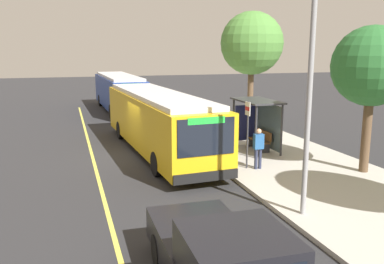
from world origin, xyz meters
TOP-DOWN VIEW (x-y plane):
  - ground_plane at (0.00, 0.00)m, footprint 120.00×120.00m
  - sidewalk_curb at (0.00, 6.00)m, footprint 44.00×6.40m
  - lane_stripe_center at (0.00, -2.20)m, footprint 36.00×0.14m
  - transit_bus_main at (-0.45, 1.01)m, footprint 12.49×3.37m
  - transit_bus_second at (-15.11, 0.96)m, footprint 11.59×2.96m
  - bus_shelter at (1.05, 5.68)m, footprint 2.90×1.60m
  - waiting_bench at (1.11, 5.82)m, footprint 1.60×0.48m
  - route_sign_post at (3.92, 3.80)m, footprint 0.44×0.08m
  - pedestrian_commuter at (4.15, 4.20)m, footprint 0.24×0.40m
  - street_tree_near_shelter at (5.76, 8.12)m, footprint 3.12×3.12m
  - street_tree_upstreet at (-4.50, 7.84)m, footprint 3.85×3.85m
  - utility_pole at (8.87, 3.39)m, footprint 0.16×0.16m

SIDE VIEW (x-z plane):
  - ground_plane at x=0.00m, z-range 0.00..0.00m
  - lane_stripe_center at x=0.00m, z-range 0.00..0.01m
  - sidewalk_curb at x=0.00m, z-range 0.00..0.15m
  - waiting_bench at x=1.11m, z-range 0.16..1.11m
  - pedestrian_commuter at x=4.15m, z-range 0.27..1.96m
  - transit_bus_second at x=-15.11m, z-range 0.14..3.09m
  - transit_bus_main at x=-0.45m, z-range 0.14..3.09m
  - bus_shelter at x=1.05m, z-range 0.68..3.16m
  - route_sign_post at x=3.92m, z-range 0.56..3.36m
  - utility_pole at x=8.87m, z-range 0.15..6.55m
  - street_tree_near_shelter at x=5.76m, z-range 1.45..7.24m
  - street_tree_upstreet at x=-4.50m, z-range 1.77..8.93m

